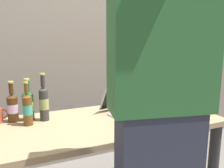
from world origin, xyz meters
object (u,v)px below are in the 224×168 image
beer_bottle_green (28,104)px  beer_bottle_brown (44,102)px  laptop (128,107)px  person_figure (159,122)px  beer_bottle_dark (13,107)px  beer_bottle_amber (28,109)px

beer_bottle_green → beer_bottle_brown: bearing=-25.6°
laptop → person_figure: 0.73m
beer_bottle_brown → laptop: bearing=-9.5°
laptop → person_figure: (-0.20, -0.69, 0.14)m
beer_bottle_dark → laptop: bearing=-11.1°
laptop → person_figure: person_figure is taller
laptop → beer_bottle_green: beer_bottle_green is taller
beer_bottle_amber → beer_bottle_dark: bearing=129.0°
beer_bottle_brown → beer_bottle_dark: bearing=164.2°
beer_bottle_green → beer_bottle_brown: beer_bottle_brown is taller
beer_bottle_amber → beer_bottle_green: bearing=83.4°
laptop → beer_bottle_green: 0.71m
beer_bottle_amber → beer_bottle_dark: 0.14m
laptop → beer_bottle_amber: bearing=176.1°
laptop → beer_bottle_brown: (-0.59, 0.10, 0.08)m
person_figure → beer_bottle_amber: bearing=124.3°
beer_bottle_dark → beer_bottle_green: bearing=-5.0°
beer_bottle_green → beer_bottle_amber: (-0.01, -0.10, -0.00)m
beer_bottle_brown → person_figure: 0.88m
beer_bottle_amber → laptop: bearing=-3.9°
beer_bottle_amber → person_figure: size_ratio=0.16×
laptop → person_figure: size_ratio=0.23×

